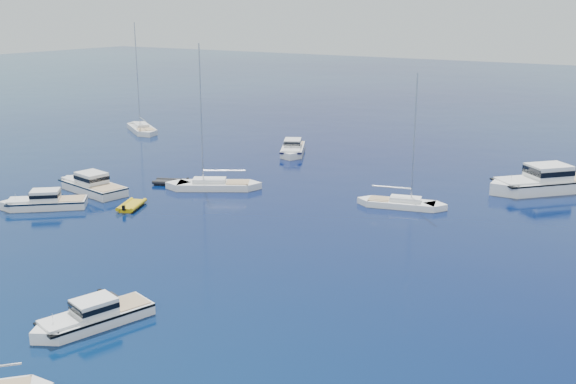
% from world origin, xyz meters
% --- Properties ---
extents(ground, '(400.00, 400.00, 0.00)m').
position_xyz_m(ground, '(0.00, 0.00, 0.00)').
color(ground, '#072A47').
rests_on(ground, ground).
extents(motor_cruiser_near, '(4.32, 7.88, 1.98)m').
position_xyz_m(motor_cruiser_near, '(-2.46, 2.38, 0.00)').
color(motor_cruiser_near, silver).
rests_on(motor_cruiser_near, ground).
extents(motor_cruiser_left, '(7.70, 7.12, 2.11)m').
position_xyz_m(motor_cruiser_left, '(-23.86, 16.31, 0.00)').
color(motor_cruiser_left, silver).
rests_on(motor_cruiser_left, ground).
extents(motor_cruiser_far_l, '(9.76, 4.56, 2.47)m').
position_xyz_m(motor_cruiser_far_l, '(-24.61, 22.45, 0.00)').
color(motor_cruiser_far_l, silver).
rests_on(motor_cruiser_far_l, ground).
extents(motor_cruiser_distant, '(11.39, 11.97, 3.32)m').
position_xyz_m(motor_cruiser_distant, '(12.68, 46.17, 0.00)').
color(motor_cruiser_distant, white).
rests_on(motor_cruiser_distant, ground).
extents(motor_cruiser_horizon, '(6.30, 8.84, 2.26)m').
position_xyz_m(motor_cruiser_horizon, '(-17.26, 47.79, 0.00)').
color(motor_cruiser_horizon, silver).
rests_on(motor_cruiser_horizon, ground).
extents(sailboat_mid_l, '(9.84, 7.38, 14.62)m').
position_xyz_m(sailboat_mid_l, '(-15.16, 29.58, 0.00)').
color(sailboat_mid_l, silver).
rests_on(sailboat_mid_l, ground).
extents(sailboat_centre, '(8.73, 4.29, 12.43)m').
position_xyz_m(sailboat_centre, '(3.04, 33.60, 0.00)').
color(sailboat_centre, white).
rests_on(sailboat_centre, ground).
extents(sailboat_far_l, '(10.45, 8.35, 15.79)m').
position_xyz_m(sailboat_far_l, '(-43.56, 49.17, 0.00)').
color(sailboat_far_l, silver).
rests_on(sailboat_far_l, ground).
extents(tender_yellow, '(3.24, 4.08, 0.95)m').
position_xyz_m(tender_yellow, '(-17.29, 20.48, 0.00)').
color(tender_yellow, '#C7A00B').
rests_on(tender_yellow, ground).
extents(tender_grey_near, '(3.87, 2.80, 0.95)m').
position_xyz_m(tender_grey_near, '(-2.91, 4.45, 0.00)').
color(tender_grey_near, black).
rests_on(tender_grey_near, ground).
extents(tender_grey_far, '(4.07, 3.22, 0.95)m').
position_xyz_m(tender_grey_far, '(-19.92, 28.65, 0.00)').
color(tender_grey_far, black).
rests_on(tender_grey_far, ground).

